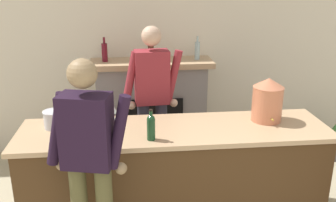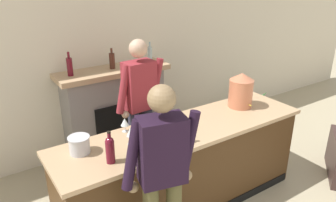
# 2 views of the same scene
# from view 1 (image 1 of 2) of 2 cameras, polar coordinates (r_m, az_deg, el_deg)

# --- Properties ---
(wall_back_panel) EXTENTS (12.00, 0.07, 2.75)m
(wall_back_panel) POSITION_cam_1_polar(r_m,az_deg,el_deg) (5.06, -3.34, 7.71)
(wall_back_panel) COLOR beige
(wall_back_panel) RESTS_ON ground_plane
(bar_counter) EXTENTS (2.87, 0.76, 0.99)m
(bar_counter) POSITION_cam_1_polar(r_m,az_deg,el_deg) (3.69, 1.01, -11.27)
(bar_counter) COLOR #432A15
(bar_counter) RESTS_ON ground_plane
(fireplace_stone) EXTENTS (1.56, 0.52, 1.60)m
(fireplace_stone) POSITION_cam_1_polar(r_m,az_deg,el_deg) (5.00, -2.49, -0.94)
(fireplace_stone) COLOR gray
(fireplace_stone) RESTS_ON ground_plane
(person_customer) EXTENTS (0.65, 0.37, 1.81)m
(person_customer) POSITION_cam_1_polar(r_m,az_deg,el_deg) (2.86, -11.90, -9.50)
(person_customer) COLOR brown
(person_customer) RESTS_ON ground_plane
(person_bartender) EXTENTS (0.66, 0.32, 1.84)m
(person_bartender) POSITION_cam_1_polar(r_m,az_deg,el_deg) (4.08, -2.40, -0.05)
(person_bartender) COLOR #333345
(person_bartender) RESTS_ON ground_plane
(copper_dispenser) EXTENTS (0.29, 0.33, 0.43)m
(copper_dispenser) POSITION_cam_1_polar(r_m,az_deg,el_deg) (3.70, 14.92, 0.24)
(copper_dispenser) COLOR #C5714E
(copper_dispenser) RESTS_ON bar_counter
(ice_bucket_steel) EXTENTS (0.20, 0.20, 0.16)m
(ice_bucket_steel) POSITION_cam_1_polar(r_m,az_deg,el_deg) (3.61, -16.95, -2.68)
(ice_bucket_steel) COLOR silver
(ice_bucket_steel) RESTS_ON bar_counter
(wine_bottle_cabernet_heavy) EXTENTS (0.07, 0.07, 0.31)m
(wine_bottle_cabernet_heavy) POSITION_cam_1_polar(r_m,az_deg,el_deg) (3.22, -11.27, -3.71)
(wine_bottle_cabernet_heavy) COLOR #215522
(wine_bottle_cabernet_heavy) RESTS_ON bar_counter
(wine_bottle_rose_blush) EXTENTS (0.08, 0.08, 0.30)m
(wine_bottle_rose_blush) POSITION_cam_1_polar(r_m,az_deg,el_deg) (3.28, -15.08, -3.67)
(wine_bottle_rose_blush) COLOR maroon
(wine_bottle_rose_blush) RESTS_ON bar_counter
(wine_bottle_chardonnay_pale) EXTENTS (0.07, 0.07, 0.28)m
(wine_bottle_chardonnay_pale) POSITION_cam_1_polar(r_m,az_deg,el_deg) (3.19, -2.60, -3.86)
(wine_bottle_chardonnay_pale) COLOR #173C20
(wine_bottle_chardonnay_pale) RESTS_ON bar_counter
(wine_glass_front_left) EXTENTS (0.08, 0.08, 0.18)m
(wine_glass_front_left) POSITION_cam_1_polar(r_m,az_deg,el_deg) (3.42, -9.76, -2.48)
(wine_glass_front_left) COLOR silver
(wine_glass_front_left) RESTS_ON bar_counter
(wine_glass_front_right) EXTENTS (0.08, 0.08, 0.15)m
(wine_glass_front_right) POSITION_cam_1_polar(r_m,az_deg,el_deg) (3.67, -8.35, -1.26)
(wine_glass_front_right) COLOR silver
(wine_glass_front_right) RESTS_ON bar_counter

